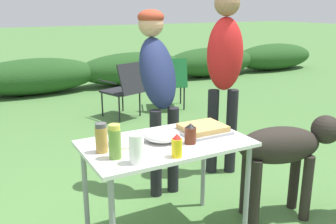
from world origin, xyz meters
The scene contains 15 objects.
shrub_hedge centered at (0.00, 5.22, 0.34)m, with size 14.40×0.90×0.67m.
folding_table centered at (0.00, 0.00, 0.66)m, with size 1.10×0.64×0.74m.
food_tray centered at (0.32, 0.04, 0.77)m, with size 0.34×0.29×0.06m.
plate_stack centered at (-0.25, 0.09, 0.75)m, with size 0.23×0.23×0.02m, color white.
mixing_bowl centered at (-0.01, 0.03, 0.78)m, with size 0.24×0.24×0.08m, color silver.
paper_cup_stack centered at (-0.32, -0.23, 0.83)m, with size 0.08×0.08×0.17m, color white.
relish_jar centered at (-0.40, -0.10, 0.84)m, with size 0.07×0.07×0.21m.
spice_jar centered at (-0.43, 0.03, 0.83)m, with size 0.08×0.08×0.19m.
mustard_bottle centered at (-0.06, -0.26, 0.81)m, with size 0.07×0.07×0.15m.
bbq_sauce_bottle centered at (0.13, -0.10, 0.81)m, with size 0.08×0.08×0.14m.
standing_person_in_navy_coat centered at (0.31, 0.73, 1.02)m, with size 0.32×0.45×1.59m.
standing_person_in_dark_puffer centered at (1.02, 0.74, 1.08)m, with size 0.41×0.37×1.75m.
dog centered at (0.95, -0.16, 0.56)m, with size 1.00×0.46×0.81m.
camp_chair_green_behind_table centered at (0.90, 2.96, 0.47)m, with size 0.63×0.71×0.83m.
camp_chair_near_hedge centered at (1.74, 3.08, 0.47)m, with size 0.65×0.72×0.83m.
Camera 1 is at (-1.10, -2.07, 1.61)m, focal length 40.00 mm.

